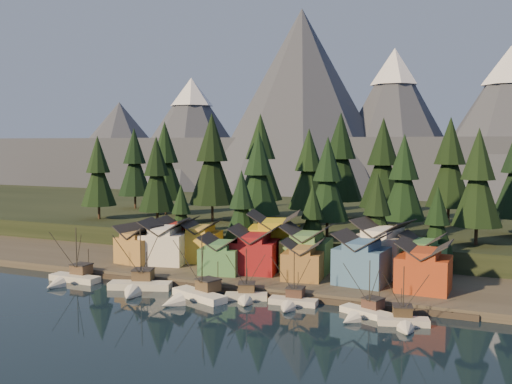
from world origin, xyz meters
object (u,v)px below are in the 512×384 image
at_px(house_front_0, 139,243).
at_px(house_front_1, 165,241).
at_px(boat_4, 292,295).
at_px(boat_6, 404,314).
at_px(boat_2, 193,288).
at_px(boat_3, 246,289).
at_px(house_back_1, 201,240).
at_px(house_back_0, 178,236).
at_px(boat_1, 138,279).
at_px(boat_0, 70,272).
at_px(boat_5, 364,306).

height_order(house_front_0, house_front_1, house_front_1).
xyz_separation_m(boat_4, boat_6, (19.19, -3.58, 0.02)).
bearing_deg(boat_2, boat_3, 43.77).
xyz_separation_m(boat_4, house_back_1, (-28.39, 19.91, 4.34)).
relative_size(boat_3, boat_6, 1.01).
relative_size(boat_3, house_back_1, 1.06).
xyz_separation_m(house_front_0, house_back_0, (4.01, 9.83, 0.39)).
relative_size(boat_6, house_back_0, 1.03).
distance_m(boat_1, house_front_0, 18.82).
bearing_deg(boat_1, boat_0, 162.02).
relative_size(boat_0, house_back_1, 1.26).
distance_m(boat_6, house_back_0, 61.66).
bearing_deg(boat_3, house_front_1, 129.42).
xyz_separation_m(boat_3, house_back_1, (-19.87, 19.94, 4.25)).
distance_m(house_front_0, house_front_1, 5.90).
distance_m(boat_4, house_back_1, 34.95).
xyz_separation_m(boat_2, house_front_1, (-17.51, 18.57, 4.25)).
bearing_deg(boat_3, boat_4, -20.37).
xyz_separation_m(boat_2, house_back_0, (-19.13, 26.78, 3.96)).
relative_size(boat_0, house_front_1, 1.10).
bearing_deg(house_front_1, boat_1, -86.93).
height_order(boat_1, house_back_0, boat_1).
distance_m(boat_1, boat_5, 42.39).
xyz_separation_m(boat_2, boat_5, (29.62, 2.10, -0.42)).
height_order(boat_0, boat_5, boat_0).
distance_m(boat_6, house_back_1, 53.24).
bearing_deg(boat_2, house_back_0, 146.86).
relative_size(boat_1, house_front_0, 1.40).
bearing_deg(boat_1, boat_3, -13.25).
xyz_separation_m(boat_0, house_front_0, (5.50, 15.41, 3.60)).
distance_m(boat_0, house_back_1, 28.22).
distance_m(boat_1, boat_2, 12.87).
relative_size(boat_4, house_back_0, 1.05).
relative_size(boat_1, boat_6, 1.31).
relative_size(boat_0, boat_5, 1.20).
height_order(boat_2, house_back_1, boat_2).
relative_size(boat_1, house_back_1, 1.37).
distance_m(boat_0, boat_1, 15.88).
bearing_deg(boat_5, house_front_1, -177.54).
bearing_deg(house_front_0, house_back_0, 76.67).
xyz_separation_m(house_front_1, house_back_1, (6.17, 4.89, -0.19)).
bearing_deg(boat_2, boat_0, -161.76).
height_order(boat_6, house_front_1, house_front_1).
distance_m(boat_0, house_front_1, 20.79).
distance_m(boat_4, boat_5, 12.66).
bearing_deg(house_front_0, boat_6, -7.07).
xyz_separation_m(boat_6, house_back_0, (-55.36, 26.81, 4.23)).
bearing_deg(house_back_1, boat_0, -138.43).
relative_size(boat_1, boat_2, 1.04).
bearing_deg(house_back_0, boat_6, -37.71).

